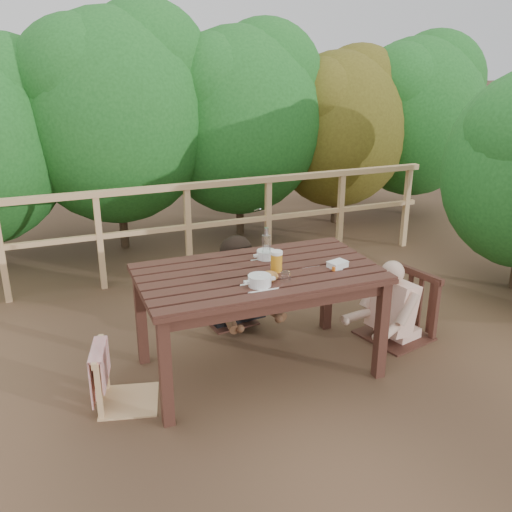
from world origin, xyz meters
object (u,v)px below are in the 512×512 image
object	(u,v)px
woman	(228,253)
soup_far	(266,255)
chair_left	(125,350)
bottle	(266,246)
chair_far	(229,278)
bread_roll	(269,277)
diner_right	(403,272)
chair_right	(399,280)
beer_glass	(276,262)
butter_tub	(338,265)
table	(258,322)
soup_near	(260,282)
tumbler	(286,277)

from	to	relation	value
woman	soup_far	bearing A→B (deg)	90.11
chair_left	bottle	xyz separation A→B (m)	(1.11, 0.23, 0.52)
chair_far	bread_roll	bearing A→B (deg)	-100.27
chair_far	woman	distance (m)	0.23
diner_right	chair_right	bearing A→B (deg)	75.70
beer_glass	butter_tub	xyz separation A→B (m)	(0.45, -0.09, -0.05)
table	bottle	xyz separation A→B (m)	(0.12, 0.15, 0.53)
table	bottle	size ratio (longest dim) A/B	6.24
diner_right	butter_tub	xyz separation A→B (m)	(-0.74, -0.21, 0.24)
soup_far	table	bearing A→B (deg)	-125.04
bread_roll	soup_near	bearing A→B (deg)	-144.14
chair_far	tumbler	size ratio (longest dim) A/B	10.00
bottle	diner_right	bearing A→B (deg)	-4.33
chair_right	diner_right	xyz separation A→B (m)	(0.03, 0.00, 0.06)
butter_tub	beer_glass	bearing A→B (deg)	153.28
chair_far	soup_near	distance (m)	1.19
soup_far	tumbler	distance (m)	0.45
beer_glass	bottle	world-z (taller)	bottle
soup_far	bottle	size ratio (longest dim) A/B	0.87
chair_left	beer_glass	xyz separation A→B (m)	(1.10, 0.01, 0.47)
chair_right	bread_roll	xyz separation A→B (m)	(-1.26, -0.25, 0.31)
bread_roll	bottle	xyz separation A→B (m)	(0.12, 0.34, 0.10)
table	butter_tub	bearing A→B (deg)	-15.26
tumbler	diner_right	bearing A→B (deg)	14.67
soup_far	beer_glass	bearing A→B (deg)	-96.42
bread_roll	beer_glass	size ratio (longest dim) A/B	0.80
soup_far	chair_left	bearing A→B (deg)	-166.18
bread_roll	beer_glass	distance (m)	0.17
chair_left	soup_far	world-z (taller)	soup_far
bread_roll	tumbler	xyz separation A→B (m)	(0.10, -0.06, 0.00)
beer_glass	butter_tub	size ratio (longest dim) A/B	1.21
bottle	chair_far	bearing A→B (deg)	95.51
chair_far	diner_right	distance (m)	1.47
beer_glass	table	bearing A→B (deg)	149.22
soup_far	beer_glass	xyz separation A→B (m)	(-0.03, -0.27, 0.04)
bottle	soup_far	bearing A→B (deg)	68.20
chair_right	bottle	xyz separation A→B (m)	(-1.14, 0.09, 0.41)
beer_glass	bottle	bearing A→B (deg)	87.41
table	beer_glass	world-z (taller)	beer_glass
woman	diner_right	bearing A→B (deg)	139.73
soup_far	tumbler	world-z (taller)	tumbler
chair_far	soup_near	size ratio (longest dim) A/B	3.10
chair_left	soup_near	xyz separation A→B (m)	(0.90, -0.18, 0.43)
chair_left	bread_roll	xyz separation A→B (m)	(0.99, -0.11, 0.43)
chair_right	tumbler	xyz separation A→B (m)	(-1.16, -0.31, 0.31)
chair_left	soup_far	bearing A→B (deg)	-62.72
woman	soup_far	world-z (taller)	woman
soup_far	diner_right	bearing A→B (deg)	-6.89
chair_right	beer_glass	bearing A→B (deg)	-98.03
bottle	tumbler	size ratio (longest dim) A/B	3.35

